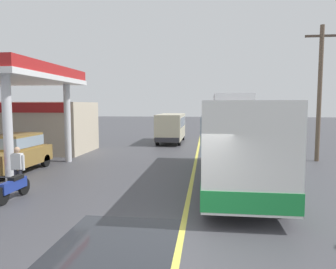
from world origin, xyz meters
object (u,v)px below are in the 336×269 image
(coach_bus_main, at_px, (233,141))
(minibus_opposing_lane, at_px, (171,125))
(pedestrian_near_pump, at_px, (18,166))
(car_at_pump, at_px, (15,151))
(motorcycle_parked_forecourt, at_px, (14,187))

(coach_bus_main, relative_size, minibus_opposing_lane, 1.80)
(coach_bus_main, distance_m, minibus_opposing_lane, 14.13)
(minibus_opposing_lane, height_order, pedestrian_near_pump, minibus_opposing_lane)
(coach_bus_main, relative_size, pedestrian_near_pump, 6.65)
(pedestrian_near_pump, bearing_deg, car_at_pump, 124.02)
(motorcycle_parked_forecourt, bearing_deg, minibus_opposing_lane, 78.49)
(car_at_pump, height_order, minibus_opposing_lane, minibus_opposing_lane)
(pedestrian_near_pump, bearing_deg, coach_bus_main, 16.89)
(motorcycle_parked_forecourt, bearing_deg, pedestrian_near_pump, 115.69)
(minibus_opposing_lane, distance_m, pedestrian_near_pump, 16.47)
(coach_bus_main, bearing_deg, motorcycle_parked_forecourt, -155.06)
(coach_bus_main, height_order, motorcycle_parked_forecourt, coach_bus_main)
(coach_bus_main, xyz_separation_m, pedestrian_near_pump, (-8.12, -2.47, -0.79))
(minibus_opposing_lane, relative_size, pedestrian_near_pump, 3.69)
(minibus_opposing_lane, bearing_deg, car_at_pump, -115.23)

